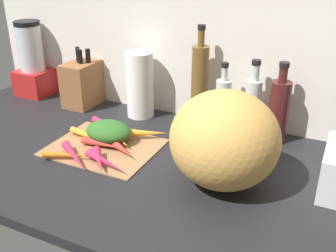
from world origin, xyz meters
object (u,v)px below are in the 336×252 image
knife_block (83,83)px  carrot_8 (89,136)px  cutting_board (104,147)px  blender_appliance (33,64)px  bottle_2 (252,105)px  carrot_3 (145,133)px  carrot_6 (69,155)px  carrot_7 (120,140)px  carrot_1 (123,150)px  carrot_0 (102,144)px  carrot_9 (106,124)px  bottle_0 (200,86)px  bottle_1 (223,105)px  carrot_2 (106,162)px  winter_squash (224,140)px  carrot_4 (74,156)px  carrot_5 (99,160)px  paper_towel_roll (140,85)px  bottle_3 (279,110)px

knife_block → carrot_8: bearing=-51.2°
cutting_board → blender_appliance: blender_appliance is taller
blender_appliance → bottle_2: 96.35cm
carrot_3 → carrot_6: 26.71cm
carrot_7 → bottle_2: size_ratio=0.39×
carrot_1 → carrot_0: bearing=177.4°
carrot_9 → bottle_0: 36.29cm
bottle_1 → bottle_2: bearing=10.5°
carrot_6 → cutting_board: bearing=67.1°
carrot_2 → carrot_8: bearing=140.4°
bottle_0 → knife_block: bearing=-179.1°
carrot_2 → carrot_9: (-15.32, 22.83, -0.17)cm
carrot_3 → bottle_0: bearing=57.8°
winter_squash → blender_appliance: blender_appliance is taller
carrot_4 → winter_squash: 46.29cm
carrot_4 → bottle_1: bottle_1 is taller
carrot_2 → blender_appliance: blender_appliance is taller
carrot_0 → carrot_7: 5.91cm
carrot_3 → carrot_9: (-16.87, 1.37, -0.49)cm
carrot_0 → carrot_3: 15.22cm
carrot_1 → carrot_5: size_ratio=0.80×
carrot_3 → carrot_7: size_ratio=1.46×
cutting_board → carrot_1: bearing=-11.9°
bottle_0 → bottle_1: bottle_0 is taller
carrot_8 → bottle_1: size_ratio=0.67×
carrot_0 → winter_squash: size_ratio=0.50×
bottle_1 → carrot_7: bearing=-136.2°
carrot_2 → paper_towel_roll: bearing=104.4°
cutting_board → paper_towel_roll: (-2.36, 28.76, 12.06)cm
bottle_1 → carrot_1: bearing=-126.4°
carrot_1 → carrot_2: (-0.55, -8.84, 0.10)cm
carrot_4 → carrot_7: size_ratio=1.73×
carrot_8 → winter_squash: winter_squash is taller
carrot_3 → bottle_3: size_ratio=0.55×
carrot_6 → carrot_1: bearing=36.9°
paper_towel_roll → carrot_5: bearing=-78.7°
carrot_5 → bottle_3: 59.92cm
carrot_9 → knife_block: bearing=142.1°
blender_appliance → bottle_3: blender_appliance is taller
bottle_0 → carrot_4: bearing=-119.9°
cutting_board → carrot_1: 8.66cm
carrot_4 → knife_block: size_ratio=0.77×
carrot_9 → knife_block: 28.22cm
bottle_3 → carrot_0: bearing=-148.2°
carrot_4 → winter_squash: winter_squash is taller
bottle_1 → carrot_3: bearing=-140.5°
carrot_5 → bottle_1: bottle_1 is taller
winter_squash → knife_block: size_ratio=1.28×
carrot_0 → winter_squash: (41.00, -1.54, 11.37)cm
carrot_1 → paper_towel_roll: (-10.67, 30.50, 10.36)cm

